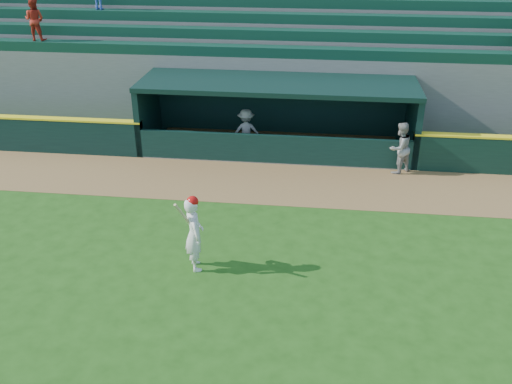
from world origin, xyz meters
TOP-DOWN VIEW (x-y plane):
  - ground at (0.00, 0.00)m, footprint 120.00×120.00m
  - warning_track at (0.00, 4.90)m, footprint 40.00×3.00m
  - dugout_player_front at (4.05, 6.23)m, footprint 1.04×1.02m
  - dugout_player_inside at (-1.04, 7.32)m, footprint 1.11×0.77m
  - dugout at (0.00, 8.00)m, footprint 9.40×2.80m
  - stands at (-0.03, 12.57)m, footprint 34.50×6.26m
  - batter_at_plate at (-1.25, 0.04)m, footprint 0.66×0.84m

SIDE VIEW (x-z plane):
  - ground at x=0.00m, z-range 0.00..0.00m
  - warning_track at x=0.00m, z-range 0.00..0.01m
  - dugout_player_inside at x=-1.04m, z-range 0.00..1.57m
  - dugout_player_front at x=4.05m, z-range 0.00..1.69m
  - batter_at_plate at x=-1.25m, z-range -0.01..1.89m
  - dugout at x=0.00m, z-range 0.13..2.59m
  - stands at x=-0.03m, z-range -1.14..5.95m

